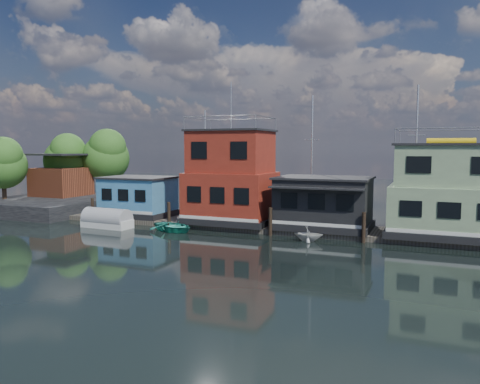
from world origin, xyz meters
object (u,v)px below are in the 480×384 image
at_px(houseboat_blue, 138,196).
at_px(houseboat_dark, 324,203).
at_px(houseboat_red, 231,179).
at_px(tarp_runabout, 107,220).
at_px(dinghy_white, 308,234).
at_px(dinghy_teal, 174,226).
at_px(houseboat_green, 449,193).

distance_m(houseboat_blue, houseboat_dark, 17.50).
xyz_separation_m(houseboat_red, tarp_runabout, (-9.46, -4.65, -3.44)).
bearing_deg(dinghy_white, dinghy_teal, 86.05).
relative_size(houseboat_green, tarp_runabout, 1.88).
xyz_separation_m(houseboat_blue, houseboat_dark, (17.50, -0.02, 0.21)).
bearing_deg(dinghy_teal, houseboat_dark, -49.28).
xyz_separation_m(houseboat_dark, tarp_runabout, (-17.46, -4.63, -1.75)).
xyz_separation_m(dinghy_teal, tarp_runabout, (-6.15, -0.60, 0.25)).
bearing_deg(dinghy_teal, houseboat_red, -18.15).
bearing_deg(houseboat_green, dinghy_teal, -168.73).
relative_size(houseboat_dark, dinghy_teal, 1.85).
bearing_deg(houseboat_green, houseboat_blue, -180.00).
height_order(houseboat_red, houseboat_dark, houseboat_red).
height_order(houseboat_dark, dinghy_white, houseboat_dark).
xyz_separation_m(houseboat_dark, dinghy_teal, (-11.31, -4.03, -2.00)).
bearing_deg(dinghy_white, tarp_runabout, 87.53).
bearing_deg(dinghy_white, houseboat_blue, 72.27).
relative_size(dinghy_white, tarp_runabout, 0.46).
height_order(houseboat_red, tarp_runabout, houseboat_red).
xyz_separation_m(houseboat_green, tarp_runabout, (-26.46, -4.65, -2.89)).
relative_size(houseboat_blue, houseboat_green, 0.76).
bearing_deg(tarp_runabout, houseboat_dark, 17.83).
distance_m(dinghy_teal, tarp_runabout, 6.18).
bearing_deg(houseboat_blue, houseboat_green, 0.00).
relative_size(houseboat_dark, houseboat_green, 0.88).
xyz_separation_m(houseboat_green, dinghy_teal, (-20.31, -4.05, -3.14)).
xyz_separation_m(houseboat_blue, houseboat_red, (9.50, 0.00, 1.90)).
height_order(houseboat_blue, dinghy_teal, houseboat_blue).
distance_m(houseboat_red, houseboat_green, 17.01).
relative_size(houseboat_blue, dinghy_white, 3.07).
height_order(houseboat_red, dinghy_white, houseboat_red).
bearing_deg(houseboat_blue, houseboat_dark, -0.06).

